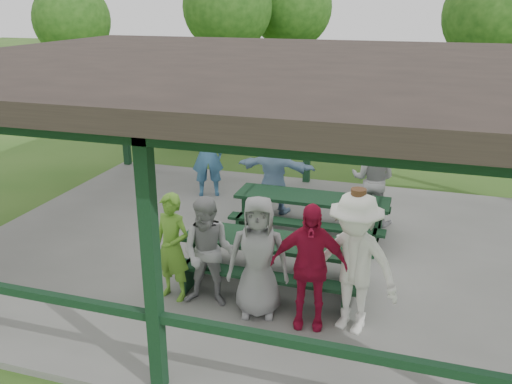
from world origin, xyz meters
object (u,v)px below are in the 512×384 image
(contestant_grey_left, at_px, (209,253))
(contestant_white_fedora, at_px, (354,263))
(contestant_green, at_px, (172,247))
(spectator_lblue, at_px, (274,171))
(spectator_grey, at_px, (373,179))
(pickup_truck, at_px, (371,112))
(picnic_table_far, at_px, (312,210))
(contestant_red, at_px, (309,266))
(contestant_grey_mid, at_px, (258,257))
(picnic_table_near, at_px, (273,256))
(farm_trailer, at_px, (208,119))
(spectator_blue, at_px, (207,154))

(contestant_grey_left, relative_size, contestant_white_fedora, 0.82)
(contestant_green, height_order, spectator_lblue, spectator_lblue)
(spectator_grey, distance_m, pickup_truck, 8.15)
(picnic_table_far, relative_size, contestant_red, 1.60)
(contestant_grey_left, bearing_deg, contestant_white_fedora, -6.67)
(contestant_grey_mid, bearing_deg, picnic_table_far, 73.93)
(spectator_lblue, bearing_deg, picnic_table_far, 137.58)
(picnic_table_near, distance_m, spectator_grey, 3.17)
(pickup_truck, bearing_deg, contestant_grey_left, -170.88)
(spectator_lblue, xyz_separation_m, farm_trailer, (-3.63, 5.34, -0.27))
(contestant_grey_left, xyz_separation_m, farm_trailer, (-3.73, 9.04, -0.21))
(contestant_green, xyz_separation_m, spectator_lblue, (0.47, 3.68, 0.07))
(spectator_blue, relative_size, spectator_grey, 1.07)
(contestant_white_fedora, relative_size, spectator_blue, 1.04)
(contestant_white_fedora, bearing_deg, spectator_grey, 109.65)
(picnic_table_near, relative_size, pickup_truck, 0.55)
(contestant_green, relative_size, pickup_truck, 0.33)
(contestant_red, relative_size, spectator_grey, 0.98)
(spectator_grey, relative_size, farm_trailer, 0.43)
(spectator_grey, bearing_deg, contestant_grey_left, 71.18)
(picnic_table_near, xyz_separation_m, spectator_blue, (-2.45, 3.41, 0.46))
(picnic_table_far, distance_m, contestant_red, 2.96)
(contestant_red, xyz_separation_m, spectator_lblue, (-1.53, 3.78, 0.01))
(contestant_red, xyz_separation_m, pickup_truck, (-0.46, 11.90, -0.28))
(contestant_white_fedora, xyz_separation_m, spectator_lblue, (-2.09, 3.72, -0.09))
(contestant_green, xyz_separation_m, spectator_blue, (-1.18, 4.19, 0.15))
(contestant_grey_left, height_order, farm_trailer, contestant_grey_left)
(picnic_table_far, xyz_separation_m, contestant_white_fedora, (1.12, -2.82, 0.47))
(spectator_grey, bearing_deg, farm_trailer, -36.17)
(spectator_lblue, bearing_deg, contestant_grey_mid, 103.04)
(picnic_table_far, distance_m, contestant_green, 3.14)
(contestant_grey_mid, bearing_deg, picnic_table_near, 77.90)
(spectator_lblue, height_order, spectator_blue, spectator_blue)
(picnic_table_near, distance_m, contestant_grey_left, 1.12)
(contestant_white_fedora, bearing_deg, contestant_grey_mid, -162.47)
(contestant_grey_mid, relative_size, pickup_truck, 0.35)
(contestant_red, relative_size, spectator_blue, 0.91)
(picnic_table_near, bearing_deg, contestant_grey_left, -131.22)
(picnic_table_near, bearing_deg, pickup_truck, 88.64)
(contestant_grey_left, bearing_deg, farm_trailer, 106.19)
(spectator_lblue, bearing_deg, contestant_red, 112.60)
(picnic_table_near, height_order, contestant_grey_left, contestant_grey_left)
(spectator_blue, bearing_deg, spectator_grey, 148.22)
(contestant_green, distance_m, contestant_red, 2.00)
(spectator_grey, xyz_separation_m, pickup_truck, (-0.88, 8.10, -0.30))
(contestant_red, distance_m, pickup_truck, 11.92)
(picnic_table_near, xyz_separation_m, contestant_grey_left, (-0.70, -0.80, 0.32))
(contestant_white_fedora, height_order, spectator_grey, contestant_white_fedora)
(contestant_grey_left, xyz_separation_m, contestant_red, (1.42, -0.08, 0.06))
(contestant_grey_mid, xyz_separation_m, pickup_truck, (0.25, 11.85, -0.28))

